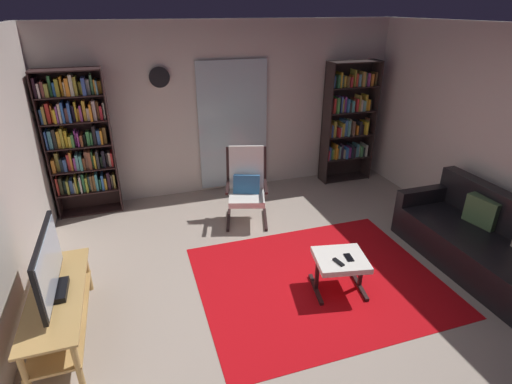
{
  "coord_description": "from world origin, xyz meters",
  "views": [
    {
      "loc": [
        -1.49,
        -3.06,
        2.76
      ],
      "look_at": [
        -0.19,
        0.98,
        0.76
      ],
      "focal_mm": 27.85,
      "sensor_mm": 36.0,
      "label": 1
    }
  ],
  "objects_px": {
    "bookshelf_near_tv": "(78,140)",
    "wall_clock": "(159,77)",
    "tv_remote": "(338,262)",
    "television": "(49,267)",
    "bookshelf_near_sofa": "(348,120)",
    "ottoman": "(340,263)",
    "cell_phone": "(349,257)",
    "tv_stand": "(60,308)",
    "leather_sofa": "(483,243)",
    "lounge_armchair": "(247,183)"
  },
  "relations": [
    {
      "from": "bookshelf_near_sofa",
      "to": "lounge_armchair",
      "type": "xyz_separation_m",
      "value": [
        -2.02,
        -0.86,
        -0.51
      ]
    },
    {
      "from": "lounge_armchair",
      "to": "cell_phone",
      "type": "bearing_deg",
      "value": -73.93
    },
    {
      "from": "lounge_armchair",
      "to": "wall_clock",
      "type": "distance_m",
      "value": 1.94
    },
    {
      "from": "bookshelf_near_sofa",
      "to": "tv_remote",
      "type": "distance_m",
      "value": 3.28
    },
    {
      "from": "television",
      "to": "wall_clock",
      "type": "height_order",
      "value": "wall_clock"
    },
    {
      "from": "lounge_armchair",
      "to": "tv_remote",
      "type": "xyz_separation_m",
      "value": [
        0.39,
        -1.91,
        -0.12
      ]
    },
    {
      "from": "television",
      "to": "wall_clock",
      "type": "bearing_deg",
      "value": 64.75
    },
    {
      "from": "television",
      "to": "tv_remote",
      "type": "bearing_deg",
      "value": -5.55
    },
    {
      "from": "lounge_armchair",
      "to": "wall_clock",
      "type": "height_order",
      "value": "wall_clock"
    },
    {
      "from": "leather_sofa",
      "to": "lounge_armchair",
      "type": "relative_size",
      "value": 1.92
    },
    {
      "from": "bookshelf_near_tv",
      "to": "ottoman",
      "type": "xyz_separation_m",
      "value": [
        2.6,
        -2.74,
        -0.76
      ]
    },
    {
      "from": "tv_remote",
      "to": "television",
      "type": "bearing_deg",
      "value": 161.89
    },
    {
      "from": "leather_sofa",
      "to": "tv_remote",
      "type": "relative_size",
      "value": 13.65
    },
    {
      "from": "bookshelf_near_tv",
      "to": "tv_remote",
      "type": "xyz_separation_m",
      "value": [
        2.53,
        -2.82,
        -0.68
      ]
    },
    {
      "from": "bookshelf_near_sofa",
      "to": "ottoman",
      "type": "height_order",
      "value": "bookshelf_near_sofa"
    },
    {
      "from": "ottoman",
      "to": "tv_remote",
      "type": "relative_size",
      "value": 4.18
    },
    {
      "from": "bookshelf_near_sofa",
      "to": "ottoman",
      "type": "xyz_separation_m",
      "value": [
        -1.55,
        -2.7,
        -0.71
      ]
    },
    {
      "from": "leather_sofa",
      "to": "wall_clock",
      "type": "bearing_deg",
      "value": 136.76
    },
    {
      "from": "bookshelf_near_tv",
      "to": "wall_clock",
      "type": "bearing_deg",
      "value": 7.64
    },
    {
      "from": "leather_sofa",
      "to": "lounge_armchair",
      "type": "distance_m",
      "value": 2.98
    },
    {
      "from": "bookshelf_near_tv",
      "to": "television",
      "type": "bearing_deg",
      "value": -92.28
    },
    {
      "from": "bookshelf_near_tv",
      "to": "tv_remote",
      "type": "bearing_deg",
      "value": -48.13
    },
    {
      "from": "bookshelf_near_tv",
      "to": "leather_sofa",
      "type": "bearing_deg",
      "value": -33.03
    },
    {
      "from": "leather_sofa",
      "to": "ottoman",
      "type": "bearing_deg",
      "value": 176.63
    },
    {
      "from": "cell_phone",
      "to": "tv_stand",
      "type": "bearing_deg",
      "value": -175.93
    },
    {
      "from": "tv_stand",
      "to": "bookshelf_near_tv",
      "type": "bearing_deg",
      "value": 87.67
    },
    {
      "from": "cell_phone",
      "to": "leather_sofa",
      "type": "bearing_deg",
      "value": 6.01
    },
    {
      "from": "television",
      "to": "tv_remote",
      "type": "xyz_separation_m",
      "value": [
        2.63,
        -0.26,
        -0.35
      ]
    },
    {
      "from": "television",
      "to": "lounge_armchair",
      "type": "distance_m",
      "value": 2.79
    },
    {
      "from": "bookshelf_near_sofa",
      "to": "wall_clock",
      "type": "height_order",
      "value": "wall_clock"
    },
    {
      "from": "television",
      "to": "leather_sofa",
      "type": "xyz_separation_m",
      "value": [
        4.48,
        -0.28,
        -0.46
      ]
    },
    {
      "from": "tv_remote",
      "to": "wall_clock",
      "type": "distance_m",
      "value": 3.57
    },
    {
      "from": "tv_stand",
      "to": "ottoman",
      "type": "bearing_deg",
      "value": -3.72
    },
    {
      "from": "ottoman",
      "to": "cell_phone",
      "type": "distance_m",
      "value": 0.11
    },
    {
      "from": "tv_stand",
      "to": "television",
      "type": "height_order",
      "value": "television"
    },
    {
      "from": "tv_stand",
      "to": "lounge_armchair",
      "type": "height_order",
      "value": "lounge_armchair"
    },
    {
      "from": "tv_stand",
      "to": "television",
      "type": "xyz_separation_m",
      "value": [
        0.0,
        0.0,
        0.44
      ]
    },
    {
      "from": "bookshelf_near_sofa",
      "to": "lounge_armchair",
      "type": "bearing_deg",
      "value": -156.88
    },
    {
      "from": "tv_stand",
      "to": "tv_remote",
      "type": "relative_size",
      "value": 9.54
    },
    {
      "from": "lounge_armchair",
      "to": "cell_phone",
      "type": "xyz_separation_m",
      "value": [
        0.54,
        -1.87,
        -0.12
      ]
    },
    {
      "from": "bookshelf_near_sofa",
      "to": "wall_clock",
      "type": "bearing_deg",
      "value": 176.11
    },
    {
      "from": "ottoman",
      "to": "wall_clock",
      "type": "height_order",
      "value": "wall_clock"
    },
    {
      "from": "tv_stand",
      "to": "leather_sofa",
      "type": "relative_size",
      "value": 0.7
    },
    {
      "from": "bookshelf_near_tv",
      "to": "wall_clock",
      "type": "xyz_separation_m",
      "value": [
        1.18,
        0.16,
        0.76
      ]
    },
    {
      "from": "television",
      "to": "ottoman",
      "type": "height_order",
      "value": "television"
    },
    {
      "from": "ottoman",
      "to": "television",
      "type": "bearing_deg",
      "value": 176.27
    },
    {
      "from": "tv_stand",
      "to": "ottoman",
      "type": "xyz_separation_m",
      "value": [
        2.7,
        -0.18,
        0.01
      ]
    },
    {
      "from": "ottoman",
      "to": "bookshelf_near_sofa",
      "type": "bearing_deg",
      "value": 60.05
    },
    {
      "from": "television",
      "to": "ottoman",
      "type": "distance_m",
      "value": 2.74
    },
    {
      "from": "bookshelf_near_sofa",
      "to": "leather_sofa",
      "type": "distance_m",
      "value": 2.91
    }
  ]
}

